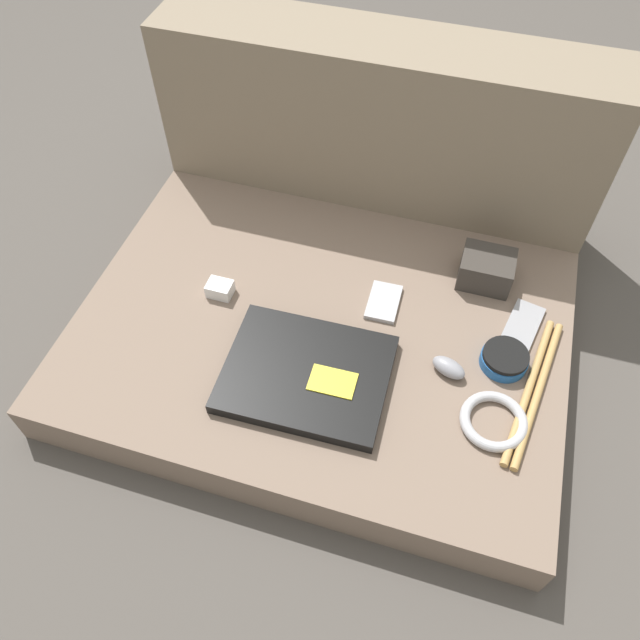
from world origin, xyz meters
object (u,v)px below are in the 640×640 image
(phone_silver, at_px, (523,325))
(camera_pouch, at_px, (486,269))
(phone_black, at_px, (384,302))
(charger_brick, at_px, (220,289))
(laptop, at_px, (307,374))
(speaker_puck, at_px, (504,359))
(computer_mouse, at_px, (449,368))

(phone_silver, relative_size, camera_pouch, 1.20)
(phone_black, height_order, charger_brick, charger_brick)
(laptop, bearing_deg, phone_silver, 30.93)
(charger_brick, bearing_deg, speaker_puck, -0.48)
(computer_mouse, bearing_deg, speaker_puck, 47.90)
(phone_silver, bearing_deg, laptop, -135.63)
(laptop, distance_m, camera_pouch, 0.47)
(phone_black, bearing_deg, phone_silver, 3.25)
(phone_black, height_order, camera_pouch, camera_pouch)
(speaker_puck, distance_m, camera_pouch, 0.22)
(computer_mouse, distance_m, phone_silver, 0.21)
(computer_mouse, xyz_separation_m, speaker_puck, (0.10, 0.05, 0.00))
(phone_silver, xyz_separation_m, phone_black, (-0.29, -0.03, 0.00))
(speaker_puck, relative_size, phone_silver, 0.70)
(phone_black, bearing_deg, laptop, -115.75)
(computer_mouse, bearing_deg, phone_silver, 71.39)
(speaker_puck, height_order, phone_black, speaker_puck)
(speaker_puck, bearing_deg, laptop, -158.32)
(computer_mouse, distance_m, charger_brick, 0.51)
(phone_silver, xyz_separation_m, charger_brick, (-0.64, -0.10, 0.01))
(speaker_puck, xyz_separation_m, phone_silver, (0.03, 0.11, -0.01))
(speaker_puck, xyz_separation_m, phone_black, (-0.27, 0.08, -0.01))
(camera_pouch, bearing_deg, speaker_puck, -72.06)
(computer_mouse, height_order, camera_pouch, camera_pouch)
(laptop, bearing_deg, charger_brick, 146.76)
(laptop, xyz_separation_m, phone_black, (0.10, 0.23, -0.01))
(laptop, relative_size, charger_brick, 6.06)
(speaker_puck, bearing_deg, phone_black, 162.97)
(laptop, bearing_deg, camera_pouch, 48.60)
(phone_black, bearing_deg, charger_brick, -169.25)
(phone_silver, bearing_deg, speaker_puck, -93.00)
(laptop, bearing_deg, speaker_puck, 20.06)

